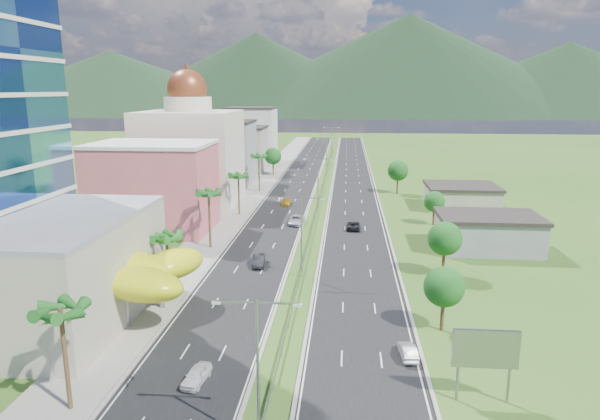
# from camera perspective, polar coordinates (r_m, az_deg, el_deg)

# --- Properties ---
(ground) EXTENTS (500.00, 500.00, 0.00)m
(ground) POSITION_cam_1_polar(r_m,az_deg,el_deg) (63.09, -0.64, -10.18)
(ground) COLOR #2D5119
(ground) RESTS_ON ground
(road_left) EXTENTS (11.00, 260.00, 0.04)m
(road_left) POSITION_cam_1_polar(r_m,az_deg,el_deg) (150.42, -0.11, 3.39)
(road_left) COLOR black
(road_left) RESTS_ON ground
(road_right) EXTENTS (11.00, 260.00, 0.04)m
(road_right) POSITION_cam_1_polar(r_m,az_deg,el_deg) (149.84, 5.62, 3.29)
(road_right) COLOR black
(road_right) RESTS_ON ground
(sidewalk_left) EXTENTS (7.00, 260.00, 0.12)m
(sidewalk_left) POSITION_cam_1_polar(r_m,az_deg,el_deg) (151.54, -3.69, 3.45)
(sidewalk_left) COLOR gray
(sidewalk_left) RESTS_ON ground
(median_guardrail) EXTENTS (0.10, 216.06, 0.76)m
(median_guardrail) POSITION_cam_1_polar(r_m,az_deg,el_deg) (132.11, 2.44, 2.32)
(median_guardrail) COLOR gray
(median_guardrail) RESTS_ON ground
(streetlight_median_a) EXTENTS (6.04, 0.25, 11.00)m
(streetlight_median_a) POSITION_cam_1_polar(r_m,az_deg,el_deg) (37.80, -4.54, -15.49)
(streetlight_median_a) COLOR gray
(streetlight_median_a) RESTS_ON ground
(streetlight_median_b) EXTENTS (6.04, 0.25, 11.00)m
(streetlight_median_b) POSITION_cam_1_polar(r_m,az_deg,el_deg) (70.35, 0.15, -1.93)
(streetlight_median_b) COLOR gray
(streetlight_median_b) RESTS_ON ground
(streetlight_median_c) EXTENTS (6.04, 0.25, 11.00)m
(streetlight_median_c) POSITION_cam_1_polar(r_m,az_deg,el_deg) (109.42, 1.93, 3.39)
(streetlight_median_c) COLOR gray
(streetlight_median_c) RESTS_ON ground
(streetlight_median_d) EXTENTS (6.04, 0.25, 11.00)m
(streetlight_median_d) POSITION_cam_1_polar(r_m,az_deg,el_deg) (153.94, 2.86, 6.12)
(streetlight_median_d) COLOR gray
(streetlight_median_d) RESTS_ON ground
(streetlight_median_e) EXTENTS (6.04, 0.25, 11.00)m
(streetlight_median_e) POSITION_cam_1_polar(r_m,az_deg,el_deg) (198.68, 3.37, 7.62)
(streetlight_median_e) COLOR gray
(streetlight_median_e) RESTS_ON ground
(lime_canopy) EXTENTS (18.00, 15.00, 7.40)m
(lime_canopy) POSITION_cam_1_polar(r_m,az_deg,el_deg) (62.80, -19.62, -6.20)
(lime_canopy) COLOR #CAD114
(lime_canopy) RESTS_ON ground
(pink_shophouse) EXTENTS (20.00, 15.00, 15.00)m
(pink_shophouse) POSITION_cam_1_polar(r_m,az_deg,el_deg) (97.45, -15.35, 2.22)
(pink_shophouse) COLOR #CA5369
(pink_shophouse) RESTS_ON ground
(domed_building) EXTENTS (20.00, 20.00, 28.70)m
(domed_building) POSITION_cam_1_polar(r_m,az_deg,el_deg) (118.49, -11.64, 6.11)
(domed_building) COLOR beige
(domed_building) RESTS_ON ground
(midrise_grey) EXTENTS (16.00, 15.00, 16.00)m
(midrise_grey) POSITION_cam_1_polar(r_m,az_deg,el_deg) (142.61, -8.34, 5.97)
(midrise_grey) COLOR gray
(midrise_grey) RESTS_ON ground
(midrise_beige) EXTENTS (16.00, 15.00, 13.00)m
(midrise_beige) POSITION_cam_1_polar(r_m,az_deg,el_deg) (164.12, -6.57, 6.38)
(midrise_beige) COLOR #A49787
(midrise_beige) RESTS_ON ground
(midrise_white) EXTENTS (16.00, 15.00, 18.00)m
(midrise_white) POSITION_cam_1_polar(r_m,az_deg,el_deg) (186.36, -5.17, 7.94)
(midrise_white) COLOR silver
(midrise_white) RESTS_ON ground
(billboard) EXTENTS (5.20, 0.35, 6.20)m
(billboard) POSITION_cam_1_polar(r_m,az_deg,el_deg) (46.02, 19.17, -14.02)
(billboard) COLOR gray
(billboard) RESTS_ON ground
(shed_near) EXTENTS (15.00, 10.00, 5.00)m
(shed_near) POSITION_cam_1_polar(r_m,az_deg,el_deg) (88.54, 19.40, -2.42)
(shed_near) COLOR gray
(shed_near) RESTS_ON ground
(shed_far) EXTENTS (14.00, 12.00, 4.40)m
(shed_far) POSITION_cam_1_polar(r_m,az_deg,el_deg) (117.53, 16.82, 1.25)
(shed_far) COLOR #A49787
(shed_far) RESTS_ON ground
(palm_tree_a) EXTENTS (3.60, 3.60, 9.10)m
(palm_tree_a) POSITION_cam_1_polar(r_m,az_deg,el_deg) (44.83, -24.16, -10.14)
(palm_tree_a) COLOR #47301C
(palm_tree_a) RESTS_ON ground
(palm_tree_b) EXTENTS (3.60, 3.60, 8.10)m
(palm_tree_b) POSITION_cam_1_polar(r_m,az_deg,el_deg) (65.86, -14.04, -3.07)
(palm_tree_b) COLOR #47301C
(palm_tree_b) RESTS_ON ground
(palm_tree_c) EXTENTS (3.60, 3.60, 9.60)m
(palm_tree_c) POSITION_cam_1_polar(r_m,az_deg,el_deg) (84.14, -9.72, 1.56)
(palm_tree_c) COLOR #47301C
(palm_tree_c) RESTS_ON ground
(palm_tree_d) EXTENTS (3.60, 3.60, 8.60)m
(palm_tree_d) POSITION_cam_1_polar(r_m,az_deg,el_deg) (106.35, -6.60, 3.47)
(palm_tree_d) COLOR #47301C
(palm_tree_d) RESTS_ON ground
(palm_tree_e) EXTENTS (3.60, 3.60, 9.40)m
(palm_tree_e) POSITION_cam_1_polar(r_m,az_deg,el_deg) (130.58, -4.41, 5.59)
(palm_tree_e) COLOR #47301C
(palm_tree_e) RESTS_ON ground
(leafy_tree_lfar) EXTENTS (4.90, 4.90, 8.05)m
(leafy_tree_lfar) POSITION_cam_1_polar(r_m,az_deg,el_deg) (155.44, -2.90, 5.75)
(leafy_tree_lfar) COLOR #47301C
(leafy_tree_lfar) RESTS_ON ground
(leafy_tree_ra) EXTENTS (4.20, 4.20, 6.90)m
(leafy_tree_ra) POSITION_cam_1_polar(r_m,az_deg,el_deg) (57.33, 15.12, -7.93)
(leafy_tree_ra) COLOR #47301C
(leafy_tree_ra) RESTS_ON ground
(leafy_tree_rb) EXTENTS (4.55, 4.55, 7.47)m
(leafy_tree_rb) POSITION_cam_1_polar(r_m,az_deg,el_deg) (73.65, 15.20, -2.98)
(leafy_tree_rb) COLOR #47301C
(leafy_tree_rb) RESTS_ON ground
(leafy_tree_rc) EXTENTS (3.85, 3.85, 6.33)m
(leafy_tree_rc) POSITION_cam_1_polar(r_m,az_deg,el_deg) (101.18, 14.15, 0.86)
(leafy_tree_rc) COLOR #47301C
(leafy_tree_rc) RESTS_ON ground
(leafy_tree_rd) EXTENTS (4.90, 4.90, 8.05)m
(leafy_tree_rd) POSITION_cam_1_polar(r_m,az_deg,el_deg) (129.78, 10.40, 4.15)
(leafy_tree_rd) COLOR #47301C
(leafy_tree_rd) RESTS_ON ground
(mountain_ridge) EXTENTS (860.00, 140.00, 90.00)m
(mountain_ridge) POSITION_cam_1_polar(r_m,az_deg,el_deg) (511.27, 11.27, 9.81)
(mountain_ridge) COLOR black
(mountain_ridge) RESTS_ON ground
(car_white_near_left) EXTENTS (2.16, 4.14, 1.35)m
(car_white_near_left) POSITION_cam_1_polar(r_m,az_deg,el_deg) (48.64, -10.99, -16.92)
(car_white_near_left) COLOR white
(car_white_near_left) RESTS_ON road_left
(car_dark_left) EXTENTS (2.12, 4.89, 1.57)m
(car_dark_left) POSITION_cam_1_polar(r_m,az_deg,el_deg) (76.55, -4.43, -5.36)
(car_dark_left) COLOR black
(car_dark_left) RESTS_ON road_left
(car_silver_mid_left) EXTENTS (2.78, 5.76, 1.58)m
(car_silver_mid_left) POSITION_cam_1_polar(r_m,az_deg,el_deg) (99.29, -0.36, -1.07)
(car_silver_mid_left) COLOR #B8BAC1
(car_silver_mid_left) RESTS_ON road_left
(car_yellow_far_left) EXTENTS (1.79, 4.29, 1.24)m
(car_yellow_far_left) POSITION_cam_1_polar(r_m,az_deg,el_deg) (115.80, -1.45, 0.85)
(car_yellow_far_left) COLOR gold
(car_yellow_far_left) RESTS_ON road_left
(car_silver_right) EXTENTS (1.70, 3.99, 1.28)m
(car_silver_right) POSITION_cam_1_polar(r_m,az_deg,el_deg) (52.65, 11.44, -14.54)
(car_silver_right) COLOR #B6B9BE
(car_silver_right) RESTS_ON road_right
(car_dark_far_right) EXTENTS (2.43, 5.03, 1.38)m
(car_dark_far_right) POSITION_cam_1_polar(r_m,az_deg,el_deg) (96.29, 5.70, -1.63)
(car_dark_far_right) COLOR black
(car_dark_far_right) RESTS_ON road_right
(motorcycle) EXTENTS (0.58, 1.75, 1.11)m
(motorcycle) POSITION_cam_1_polar(r_m,az_deg,el_deg) (49.98, -17.64, -16.61)
(motorcycle) COLOR black
(motorcycle) RESTS_ON road_left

